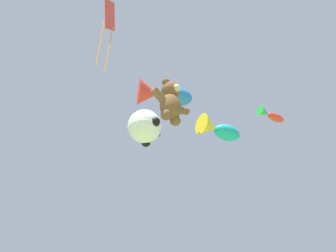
{
  "coord_description": "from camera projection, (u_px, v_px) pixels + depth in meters",
  "views": [
    {
      "loc": [
        -7.5,
        -1.22,
        1.04
      ],
      "look_at": [
        -0.28,
        5.86,
        8.53
      ],
      "focal_mm": 40.0,
      "sensor_mm": 36.0,
      "label": 1
    }
  ],
  "objects": [
    {
      "name": "diamond_kite",
      "position": [
        109.0,
        20.0,
        13.04
      ],
      "size": [
        1.13,
        0.87,
        3.28
      ],
      "color": "red"
    },
    {
      "name": "soccer_ball_kite",
      "position": [
        145.0,
        127.0,
        10.55
      ],
      "size": [
        1.06,
        1.06,
        0.98
      ],
      "color": "white"
    },
    {
      "name": "fish_kite_crimson",
      "position": [
        270.0,
        115.0,
        16.44
      ],
      "size": [
        1.48,
        0.74,
        0.47
      ],
      "color": "red"
    },
    {
      "name": "teddy_bear_kite",
      "position": [
        171.0,
        102.0,
        11.72
      ],
      "size": [
        1.61,
        0.71,
        1.63
      ],
      "color": "brown"
    },
    {
      "name": "fish_kite_teal",
      "position": [
        218.0,
        130.0,
        15.53
      ],
      "size": [
        2.06,
        1.32,
        0.92
      ],
      "color": "#19ADB2"
    },
    {
      "name": "fish_kite_cobalt",
      "position": [
        162.0,
        95.0,
        15.24
      ],
      "size": [
        2.39,
        2.04,
        1.08
      ],
      "color": "blue"
    }
  ]
}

